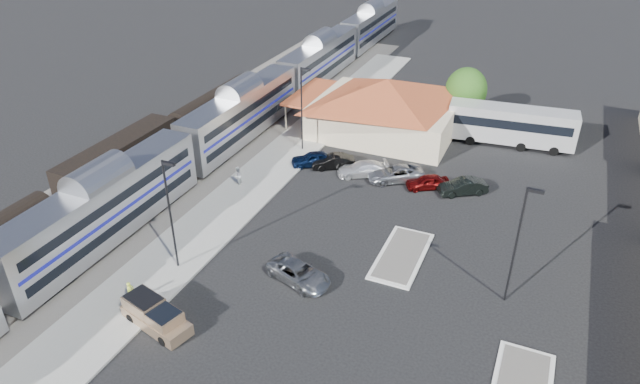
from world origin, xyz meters
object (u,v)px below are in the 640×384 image
at_px(pickup_truck, 156,316).
at_px(suv, 299,273).
at_px(station_depot, 385,106).
at_px(coach_bus, 512,124).

height_order(pickup_truck, suv, pickup_truck).
height_order(station_depot, coach_bus, station_depot).
distance_m(pickup_truck, coach_bus, 41.67).
bearing_deg(coach_bus, pickup_truck, 150.06).
bearing_deg(station_depot, pickup_truck, -96.29).
relative_size(suv, coach_bus, 0.38).
distance_m(pickup_truck, suv, 10.25).
height_order(station_depot, pickup_truck, station_depot).
relative_size(station_depot, pickup_truck, 3.37).
bearing_deg(suv, pickup_truck, 159.27).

